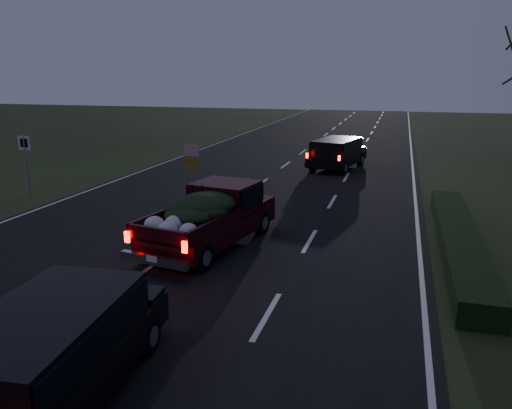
% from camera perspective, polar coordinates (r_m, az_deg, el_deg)
% --- Properties ---
extents(ground, '(120.00, 120.00, 0.00)m').
position_cam_1_polar(ground, '(13.94, -10.56, -6.04)').
color(ground, black).
rests_on(ground, ground).
extents(road_asphalt, '(14.00, 120.00, 0.02)m').
position_cam_1_polar(road_asphalt, '(13.93, -10.56, -6.00)').
color(road_asphalt, black).
rests_on(road_asphalt, ground).
extents(hedge_row, '(1.00, 10.00, 0.60)m').
position_cam_1_polar(hedge_row, '(15.40, 22.12, -3.71)').
color(hedge_row, black).
rests_on(hedge_row, ground).
extents(route_sign, '(0.55, 0.08, 2.50)m').
position_cam_1_polar(route_sign, '(22.27, -24.82, 5.02)').
color(route_sign, gray).
rests_on(route_sign, ground).
extents(pickup_truck, '(2.72, 5.23, 2.61)m').
position_cam_1_polar(pickup_truck, '(14.45, -5.20, -1.01)').
color(pickup_truck, '#35070E').
rests_on(pickup_truck, ground).
extents(lead_suv, '(2.75, 4.77, 1.29)m').
position_cam_1_polar(lead_suv, '(26.84, 9.25, 6.12)').
color(lead_suv, black).
rests_on(lead_suv, ground).
extents(rear_suv, '(2.38, 4.64, 1.29)m').
position_cam_1_polar(rear_suv, '(8.26, -22.34, -14.66)').
color(rear_suv, black).
rests_on(rear_suv, ground).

